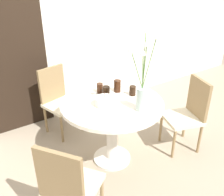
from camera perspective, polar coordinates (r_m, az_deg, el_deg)
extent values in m
plane|color=gray|center=(3.03, 0.00, -13.66)|extent=(16.00, 16.00, 0.00)
cube|color=silver|center=(3.52, -12.53, 15.40)|extent=(8.00, 0.05, 2.60)
cube|color=black|center=(3.37, -22.12, 8.74)|extent=(0.90, 0.01, 2.05)
cylinder|color=silver|center=(2.60, 0.00, -1.18)|extent=(1.08, 1.08, 0.04)
cylinder|color=silver|center=(2.80, 0.00, -7.80)|extent=(0.12, 0.12, 0.69)
cylinder|color=silver|center=(3.02, 0.00, -13.44)|extent=(0.43, 0.43, 0.03)
cube|color=beige|center=(3.32, -11.27, -1.59)|extent=(0.49, 0.49, 0.04)
cube|color=olive|center=(3.35, -13.60, 3.16)|extent=(0.38, 0.13, 0.46)
cylinder|color=olive|center=(3.23, -11.39, -6.98)|extent=(0.03, 0.03, 0.39)
cylinder|color=olive|center=(3.41, -6.93, -4.65)|extent=(0.03, 0.03, 0.39)
cylinder|color=olive|center=(3.47, -14.90, -4.81)|extent=(0.03, 0.03, 0.39)
cylinder|color=olive|center=(3.64, -10.56, -2.75)|extent=(0.03, 0.03, 0.39)
cube|color=beige|center=(2.18, -8.65, -19.13)|extent=(0.56, 0.56, 0.04)
cube|color=olive|center=(1.90, -11.96, -17.44)|extent=(0.25, 0.33, 0.46)
cylinder|color=olive|center=(2.38, -2.32, -21.19)|extent=(0.03, 0.03, 0.39)
cylinder|color=olive|center=(2.50, -9.91, -18.82)|extent=(0.03, 0.03, 0.39)
cube|color=beige|center=(3.09, 15.64, -4.52)|extent=(0.51, 0.51, 0.04)
cube|color=olive|center=(3.06, 19.15, 0.03)|extent=(0.15, 0.37, 0.46)
cylinder|color=olive|center=(3.25, 11.08, -6.74)|extent=(0.03, 0.03, 0.39)
cylinder|color=olive|center=(3.01, 13.92, -10.15)|extent=(0.03, 0.03, 0.39)
cylinder|color=olive|center=(3.40, 16.26, -5.73)|extent=(0.03, 0.03, 0.39)
cylinder|color=olive|center=(3.17, 19.37, -8.85)|extent=(0.03, 0.03, 0.39)
cylinder|color=white|center=(2.49, -1.64, -0.83)|extent=(0.19, 0.19, 0.09)
cylinder|color=#E54C4C|center=(2.46, -1.66, 0.56)|extent=(0.01, 0.01, 0.04)
cylinder|color=#9EB2AD|center=(2.40, 6.79, -0.32)|extent=(0.11, 0.11, 0.23)
cylinder|color=#4C7538|center=(2.26, 5.67, 6.54)|extent=(0.12, 0.06, 0.39)
cone|color=silver|center=(2.18, 4.27, 11.18)|extent=(0.06, 0.06, 0.06)
cylinder|color=#4C7538|center=(2.24, 7.03, 6.18)|extent=(0.07, 0.06, 0.38)
cone|color=silver|center=(2.14, 7.13, 10.52)|extent=(0.05, 0.05, 0.06)
cylinder|color=#4C7538|center=(2.28, 8.56, 7.97)|extent=(0.11, 0.04, 0.49)
cone|color=silver|center=(2.23, 10.31, 14.01)|extent=(0.05, 0.05, 0.06)
cylinder|color=#4C7538|center=(2.22, 7.46, 7.15)|extent=(0.05, 0.08, 0.46)
cone|color=silver|center=(2.12, 8.04, 12.62)|extent=(0.06, 0.06, 0.06)
cylinder|color=#4C7538|center=(2.33, 7.37, 8.72)|extent=(0.12, 0.13, 0.51)
cone|color=silver|center=(2.34, 7.82, 15.24)|extent=(0.05, 0.05, 0.05)
cylinder|color=silver|center=(2.54, -7.74, -1.55)|extent=(0.20, 0.20, 0.01)
cylinder|color=#33190C|center=(2.78, 1.21, 2.76)|extent=(0.08, 0.08, 0.14)
cylinder|color=black|center=(2.72, 4.67, 1.72)|extent=(0.07, 0.07, 0.11)
cylinder|color=black|center=(2.65, -1.39, 1.38)|extent=(0.08, 0.08, 0.13)
cylinder|color=#33190C|center=(2.76, -2.80, 2.27)|extent=(0.07, 0.07, 0.11)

